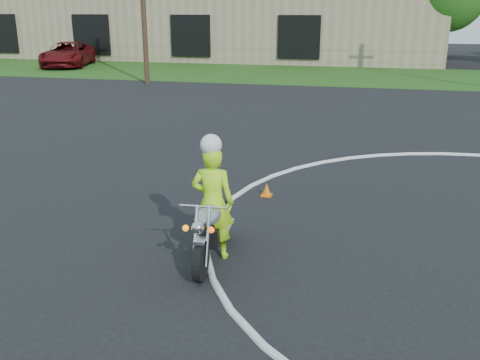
# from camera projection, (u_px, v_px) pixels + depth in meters

# --- Properties ---
(grass_strip) EXTENTS (120.00, 10.00, 0.02)m
(grass_strip) POSITION_uv_depth(u_px,v_px,m) (421.00, 78.00, 31.94)
(grass_strip) COLOR #1E4714
(grass_strip) RESTS_ON ground
(primary_motorcycle) EXTENTS (0.77, 2.20, 1.16)m
(primary_motorcycle) POSITION_uv_depth(u_px,v_px,m) (211.00, 229.00, 8.85)
(primary_motorcycle) COLOR black
(primary_motorcycle) RESTS_ON ground
(rider_primary_grp) EXTENTS (0.73, 0.50, 2.15)m
(rider_primary_grp) POSITION_uv_depth(u_px,v_px,m) (213.00, 199.00, 8.84)
(rider_primary_grp) COLOR #B7FF1A
(rider_primary_grp) RESTS_ON ground
(pickup_grp) EXTENTS (4.32, 6.59, 1.68)m
(pickup_grp) POSITION_uv_depth(u_px,v_px,m) (68.00, 54.00, 37.66)
(pickup_grp) COLOR #5D0A0F
(pickup_grp) RESTS_ON ground
(warehouse) EXTENTS (41.00, 17.00, 8.30)m
(warehouse) POSITION_uv_depth(u_px,v_px,m) (197.00, 5.00, 46.56)
(warehouse) COLOR tan
(warehouse) RESTS_ON ground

